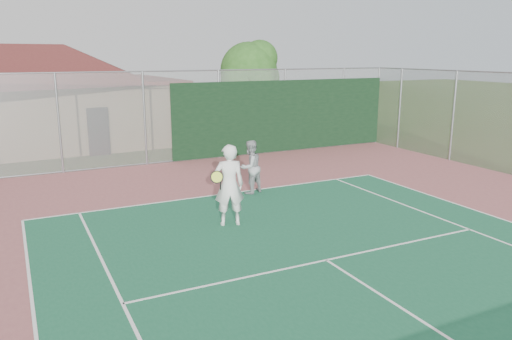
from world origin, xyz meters
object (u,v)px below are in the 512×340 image
Objects in this scene: tree at (250,73)px; player_grey_back at (250,168)px; clubhouse at (39,85)px; player_white_front at (229,186)px.

tree is 3.00× the size of player_grey_back.
tree is at bearing -11.96° from clubhouse.
clubhouse is 8.00× the size of player_grey_back.
player_white_front is 1.25× the size of player_grey_back.
tree is at bearing -136.88° from player_grey_back.
clubhouse is at bearing -88.47° from player_grey_back.
tree is 14.42m from player_white_front.
player_white_front is (3.26, -14.21, -1.72)m from clubhouse.
player_grey_back is (4.97, -11.86, -1.93)m from clubhouse.
tree is 2.40× the size of player_white_front.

